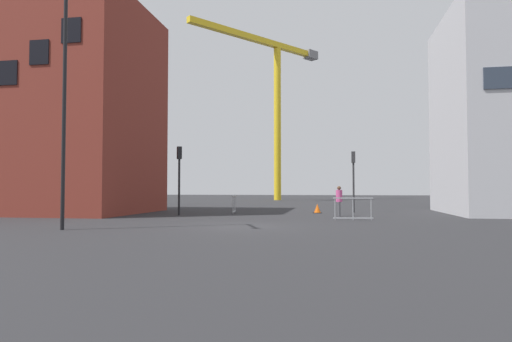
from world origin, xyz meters
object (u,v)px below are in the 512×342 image
construction_crane (274,89)px  traffic_light_median (179,169)px  streetlamp_tall (63,81)px  traffic_light_far (353,171)px  traffic_cone_orange (317,209)px  pedestrian_walking (339,199)px

construction_crane → traffic_light_median: size_ratio=5.26×
construction_crane → streetlamp_tall: 41.69m
traffic_light_far → traffic_cone_orange: (-2.23, -1.05, -2.32)m
traffic_cone_orange → traffic_light_far: bearing=25.3°
pedestrian_walking → traffic_cone_orange: 3.31m
streetlamp_tall → traffic_light_median: size_ratio=2.40×
construction_crane → traffic_cone_orange: size_ratio=36.38×
construction_crane → traffic_light_median: 33.46m
streetlamp_tall → pedestrian_walking: size_ratio=5.69×
construction_crane → pedestrian_walking: (7.67, -30.79, -13.15)m
streetlamp_tall → traffic_cone_orange: 16.39m
traffic_light_median → traffic_cone_orange: (7.59, 3.58, -2.35)m
traffic_cone_orange → traffic_light_median: bearing=-154.7°
pedestrian_walking → traffic_light_median: bearing=-176.1°
construction_crane → traffic_light_far: construction_crane is taller
traffic_light_median → traffic_cone_orange: bearing=25.3°
traffic_light_far → traffic_light_median: traffic_light_median is taller
traffic_light_median → construction_crane: bearing=87.8°
streetlamp_tall → traffic_light_far: streetlamp_tall is taller
construction_crane → streetlamp_tall: bearing=-93.3°
traffic_cone_orange → construction_crane: bearing=103.0°
traffic_light_far → pedestrian_walking: traffic_light_far is taller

